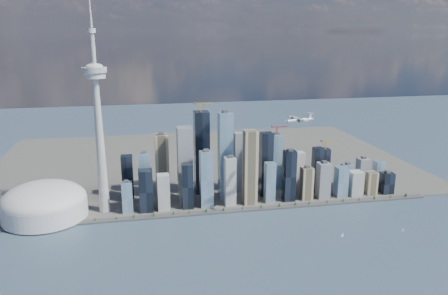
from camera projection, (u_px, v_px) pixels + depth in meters
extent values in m
plane|color=#385462|center=(251.00, 261.00, 864.96)|extent=(4000.00, 4000.00, 0.00)
cube|color=#383838|center=(226.00, 211.00, 1101.52)|extent=(1100.00, 22.00, 4.00)
cube|color=#4C4C47|center=(201.00, 161.00, 1528.39)|extent=(1400.00, 900.00, 3.00)
cylinder|color=#3F2D1E|center=(25.00, 226.00, 1012.05)|extent=(1.00, 1.00, 2.40)
cone|color=#1C4719|center=(25.00, 224.00, 1011.13)|extent=(7.20, 7.20, 8.00)
cylinder|color=#3F2D1E|center=(64.00, 223.00, 1028.17)|extent=(1.00, 1.00, 2.40)
cone|color=#1C4719|center=(64.00, 221.00, 1027.24)|extent=(7.20, 7.20, 8.00)
cylinder|color=#3F2D1E|center=(102.00, 220.00, 1044.29)|extent=(1.00, 1.00, 2.40)
cone|color=#1C4719|center=(102.00, 218.00, 1043.36)|extent=(7.20, 7.20, 8.00)
cylinder|color=#3F2D1E|center=(139.00, 217.00, 1060.41)|extent=(1.00, 1.00, 2.40)
cone|color=#1C4719|center=(139.00, 215.00, 1059.48)|extent=(7.20, 7.20, 8.00)
cylinder|color=#3F2D1E|center=(174.00, 214.00, 1076.52)|extent=(1.00, 1.00, 2.40)
cone|color=#1C4719|center=(174.00, 213.00, 1075.60)|extent=(7.20, 7.20, 8.00)
cylinder|color=#3F2D1E|center=(209.00, 211.00, 1092.64)|extent=(1.00, 1.00, 2.40)
cone|color=#1C4719|center=(209.00, 210.00, 1091.72)|extent=(7.20, 7.20, 8.00)
cylinder|color=#3F2D1E|center=(243.00, 209.00, 1108.76)|extent=(1.00, 1.00, 2.40)
cone|color=#1C4719|center=(243.00, 207.00, 1107.84)|extent=(7.20, 7.20, 8.00)
cylinder|color=#3F2D1E|center=(275.00, 206.00, 1124.88)|extent=(1.00, 1.00, 2.40)
cone|color=#1C4719|center=(275.00, 205.00, 1123.95)|extent=(7.20, 7.20, 8.00)
cylinder|color=#3F2D1E|center=(307.00, 204.00, 1141.00)|extent=(1.00, 1.00, 2.40)
cone|color=#1C4719|center=(307.00, 202.00, 1140.07)|extent=(7.20, 7.20, 8.00)
cylinder|color=#3F2D1E|center=(338.00, 201.00, 1157.12)|extent=(1.00, 1.00, 2.40)
cone|color=#1C4719|center=(338.00, 200.00, 1156.19)|extent=(7.20, 7.20, 8.00)
cylinder|color=#3F2D1E|center=(368.00, 199.00, 1173.23)|extent=(1.00, 1.00, 2.40)
cone|color=#1C4719|center=(368.00, 198.00, 1172.31)|extent=(7.20, 7.20, 8.00)
cylinder|color=#3F2D1E|center=(397.00, 197.00, 1189.35)|extent=(1.00, 1.00, 2.40)
cone|color=#1C4719|center=(397.00, 195.00, 1188.43)|extent=(7.20, 7.20, 8.00)
cube|color=black|center=(144.00, 191.00, 1088.15)|extent=(34.00, 34.00, 107.74)
cube|color=#79A1B7|center=(144.00, 179.00, 1131.79)|extent=(30.00, 30.00, 137.13)
cube|color=#B5B4B0|center=(165.00, 192.00, 1099.34)|extent=(30.00, 30.00, 93.05)
cube|color=tan|center=(162.00, 165.00, 1188.84)|extent=(36.00, 36.00, 171.41)
cube|color=slate|center=(184.00, 165.00, 1143.13)|extent=(38.00, 38.00, 200.79)
cube|color=black|center=(186.00, 186.00, 1106.42)|extent=(28.00, 28.00, 117.54)
cube|color=#79A1B7|center=(208.00, 179.00, 1112.87)|extent=(32.00, 32.00, 146.92)
cube|color=black|center=(202.00, 153.00, 1201.74)|extent=(40.00, 40.00, 230.18)
cube|color=#79A1B7|center=(225.00, 156.00, 1159.18)|extent=(36.00, 36.00, 235.07)
cube|color=#B5B4B0|center=(229.00, 181.00, 1125.62)|extent=(28.00, 28.00, 127.33)
cube|color=tan|center=(250.00, 168.00, 1127.03)|extent=(34.00, 34.00, 195.90)
cube|color=slate|center=(240.00, 162.00, 1230.38)|extent=(30.00, 30.00, 166.51)
cube|color=black|center=(265.00, 164.00, 1187.20)|extent=(32.00, 32.00, 176.31)
cube|color=#79A1B7|center=(270.00, 182.00, 1148.60)|extent=(26.00, 26.00, 107.74)
cube|color=black|center=(288.00, 176.00, 1154.12)|extent=(30.00, 30.00, 137.13)
cube|color=#79A1B7|center=(276.00, 161.00, 1251.17)|extent=(34.00, 34.00, 156.72)
cube|color=#B5B4B0|center=(299.00, 172.00, 1213.35)|extent=(28.00, 28.00, 117.54)
cube|color=tan|center=(305.00, 183.00, 1169.71)|extent=(30.00, 30.00, 88.15)
cube|color=slate|center=(323.00, 180.00, 1177.75)|extent=(32.00, 32.00, 97.95)
cube|color=black|center=(316.00, 170.00, 1221.39)|extent=(26.00, 26.00, 127.33)
cube|color=#79A1B7|center=(340.00, 182.00, 1188.94)|extent=(30.00, 30.00, 83.26)
cube|color=black|center=(324.00, 166.00, 1285.36)|extent=(28.00, 28.00, 107.74)
cube|color=#79A1B7|center=(348.00, 177.00, 1246.91)|extent=(30.00, 30.00, 73.46)
cube|color=#B5B4B0|center=(357.00, 183.00, 1200.13)|extent=(34.00, 34.00, 68.56)
cube|color=tan|center=(372.00, 183.00, 1209.13)|extent=(28.00, 28.00, 63.67)
cube|color=slate|center=(363.00, 173.00, 1253.39)|extent=(30.00, 30.00, 88.15)
cube|color=black|center=(386.00, 183.00, 1218.13)|extent=(32.00, 32.00, 58.77)
cube|color=#79A1B7|center=(377.00, 174.00, 1263.02)|extent=(26.00, 26.00, 78.36)
cube|color=black|center=(129.00, 177.00, 1179.03)|extent=(30.00, 30.00, 117.54)
cube|color=#79A1B7|center=(128.00, 197.00, 1084.49)|extent=(26.00, 26.00, 78.36)
cube|color=gold|center=(201.00, 107.00, 1169.32)|extent=(3.00, 3.00, 22.00)
cube|color=gold|center=(204.00, 103.00, 1168.03)|extent=(55.00, 2.20, 2.20)
cube|color=#383838|center=(195.00, 103.00, 1162.91)|extent=(6.00, 4.00, 4.00)
cube|color=#AB1823|center=(277.00, 131.00, 1228.19)|extent=(3.00, 3.00, 22.00)
cube|color=#AB1823|center=(279.00, 127.00, 1226.71)|extent=(48.00, 2.20, 2.20)
cube|color=#383838|center=(272.00, 126.00, 1222.17)|extent=(6.00, 4.00, 4.00)
cube|color=gold|center=(326.00, 145.00, 1268.68)|extent=(3.00, 3.00, 22.00)
cube|color=gold|center=(328.00, 141.00, 1267.11)|extent=(45.00, 2.20, 2.20)
cube|color=#383838|center=(322.00, 141.00, 1262.83)|extent=(6.00, 4.00, 4.00)
cone|color=#A2A19C|center=(100.00, 146.00, 1058.66)|extent=(26.00, 26.00, 340.00)
cylinder|color=silver|center=(95.00, 75.00, 1014.95)|extent=(48.00, 48.00, 14.00)
cylinder|color=#A2A19C|center=(95.00, 70.00, 1011.86)|extent=(56.00, 56.00, 12.00)
ellipsoid|color=silver|center=(94.00, 66.00, 1009.81)|extent=(40.00, 40.00, 14.00)
cylinder|color=#A2A19C|center=(93.00, 49.00, 999.52)|extent=(11.00, 11.00, 80.00)
cylinder|color=silver|center=(92.00, 31.00, 989.24)|extent=(18.00, 18.00, 10.00)
cone|color=silver|center=(90.00, 4.00, 974.32)|extent=(7.00, 7.00, 105.00)
cylinder|color=silver|center=(45.00, 208.00, 1061.20)|extent=(200.00, 200.00, 44.00)
ellipsoid|color=silver|center=(44.00, 200.00, 1055.54)|extent=(200.00, 200.00, 84.00)
cylinder|color=silver|center=(299.00, 120.00, 987.00)|extent=(62.56, 21.84, 7.69)
cone|color=silver|center=(287.00, 121.00, 974.06)|extent=(9.95, 9.41, 7.69)
cone|color=silver|center=(311.00, 119.00, 1000.42)|extent=(13.46, 10.24, 7.69)
cube|color=silver|center=(298.00, 118.00, 984.99)|extent=(24.81, 67.68, 1.20)
cylinder|color=silver|center=(301.00, 120.00, 973.85)|extent=(13.85, 7.25, 4.32)
cylinder|color=silver|center=(295.00, 118.00, 997.12)|extent=(13.85, 7.25, 4.32)
cylinder|color=#3F3F3F|center=(299.00, 121.00, 970.98)|extent=(2.56, 9.44, 9.61)
cylinder|color=#3F3F3F|center=(292.00, 119.00, 994.24)|extent=(2.56, 9.44, 9.61)
cube|color=silver|center=(310.00, 116.00, 997.00)|extent=(6.77, 2.48, 13.21)
cube|color=silver|center=(310.00, 113.00, 995.27)|extent=(10.11, 22.26, 0.84)
cube|color=white|center=(342.00, 236.00, 970.49)|extent=(6.83, 3.16, 0.88)
cylinder|color=#999999|center=(342.00, 234.00, 969.19)|extent=(0.26, 0.26, 9.87)
cube|color=white|center=(403.00, 231.00, 996.20)|extent=(5.92, 3.23, 0.76)
cylinder|color=#999999|center=(403.00, 229.00, 995.09)|extent=(0.23, 0.23, 8.50)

